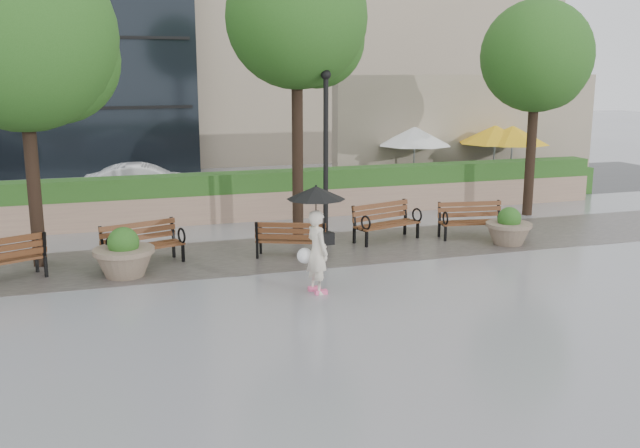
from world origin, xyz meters
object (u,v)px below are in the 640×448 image
object	(u,v)px
planter_right	(509,230)
lamppost	(326,169)
pedestrian	(317,229)
bench_1	(143,253)
planter_left	(124,257)
car_right	(145,183)
bench_2	(292,247)
bench_4	(472,228)
bench_3	(386,230)

from	to	relation	value
planter_right	lamppost	xyz separation A→B (m)	(-4.22, 1.43, 1.48)
lamppost	pedestrian	xyz separation A→B (m)	(-1.38, -3.63, -0.60)
planter_right	bench_1	bearing A→B (deg)	175.08
planter_left	car_right	xyz separation A→B (m)	(1.05, 8.42, 0.22)
pedestrian	bench_1	bearing A→B (deg)	32.74
lamppost	bench_1	bearing A→B (deg)	-171.13
pedestrian	lamppost	bearing A→B (deg)	-33.60
bench_1	pedestrian	xyz separation A→B (m)	(3.01, -2.95, 0.97)
bench_2	planter_left	bearing A→B (deg)	29.56
planter_right	car_right	world-z (taller)	car_right
lamppost	bench_4	bearing A→B (deg)	-8.47
bench_1	lamppost	distance (m)	4.71
bench_2	planter_left	xyz separation A→B (m)	(-3.68, -0.42, 0.15)
planter_right	pedestrian	world-z (taller)	pedestrian
planter_left	bench_1	bearing A→B (deg)	60.00
planter_right	bench_4	bearing A→B (deg)	119.82
planter_left	car_right	world-z (taller)	car_right
bench_1	bench_2	world-z (taller)	bench_1
lamppost	car_right	size ratio (longest dim) A/B	1.11
bench_1	bench_3	size ratio (longest dim) A/B	0.99
bench_4	planter_left	world-z (taller)	planter_left
planter_left	car_right	distance (m)	8.48
bench_3	planter_right	distance (m)	2.96
bench_2	planter_left	world-z (taller)	planter_left
bench_4	car_right	bearing A→B (deg)	142.65
bench_1	planter_right	bearing A→B (deg)	-23.50
bench_1	planter_right	size ratio (longest dim) A/B	1.66
planter_left	planter_right	bearing A→B (deg)	0.05
bench_2	pedestrian	xyz separation A→B (m)	(-0.24, -2.62, 0.99)
bench_1	car_right	world-z (taller)	car_right
bench_4	pedestrian	distance (m)	6.03
planter_left	planter_right	distance (m)	9.04
lamppost	pedestrian	size ratio (longest dim) A/B	2.04
bench_4	bench_3	bearing A→B (deg)	178.46
lamppost	pedestrian	world-z (taller)	lamppost
planter_left	lamppost	bearing A→B (deg)	16.56
pedestrian	car_right	bearing A→B (deg)	-0.16
planter_left	planter_right	xyz separation A→B (m)	(9.04, 0.01, -0.04)
planter_right	pedestrian	bearing A→B (deg)	-158.44
bench_4	car_right	world-z (taller)	car_right
bench_1	car_right	size ratio (longest dim) A/B	0.49
bench_2	bench_4	size ratio (longest dim) A/B	0.97
planter_left	pedestrian	bearing A→B (deg)	-32.59
car_right	lamppost	bearing A→B (deg)	-146.32
bench_4	planter_left	distance (m)	8.58
bench_3	planter_left	xyz separation A→B (m)	(-6.34, -1.24, 0.13)
planter_left	lamppost	distance (m)	5.23
bench_4	pedestrian	size ratio (longest dim) A/B	0.85
planter_left	planter_right	size ratio (longest dim) A/B	1.12
bench_3	car_right	xyz separation A→B (m)	(-5.29, 7.17, 0.35)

